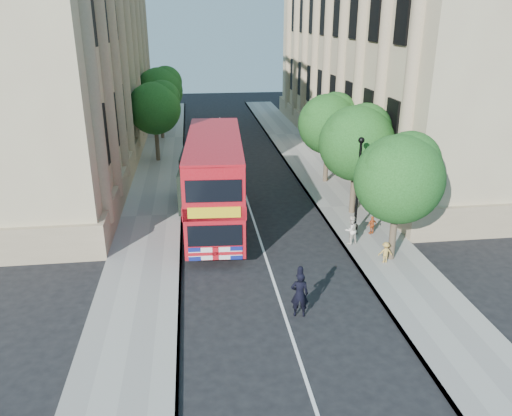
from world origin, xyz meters
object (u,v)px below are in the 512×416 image
object	(u,v)px
woman_pedestrian	(351,230)
lamp_post	(358,191)
box_van	(200,181)
police_constable	(300,294)
double_decker_bus	(215,179)

from	to	relation	value
woman_pedestrian	lamp_post	bearing A→B (deg)	-137.24
box_van	police_constable	distance (m)	13.16
lamp_post	woman_pedestrian	size ratio (longest dim) A/B	3.50
police_constable	double_decker_bus	bearing A→B (deg)	-66.26
lamp_post	box_van	world-z (taller)	lamp_post
lamp_post	woman_pedestrian	distance (m)	2.11
lamp_post	double_decker_bus	bearing A→B (deg)	161.83
double_decker_bus	police_constable	size ratio (longest dim) A/B	5.71
box_van	police_constable	size ratio (longest dim) A/B	2.98
lamp_post	police_constable	size ratio (longest dim) A/B	2.77
lamp_post	police_constable	distance (m)	8.47
lamp_post	police_constable	world-z (taller)	lamp_post
woman_pedestrian	double_decker_bus	bearing A→B (deg)	-48.32
box_van	woman_pedestrian	distance (m)	10.03
double_decker_bus	police_constable	distance (m)	9.88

